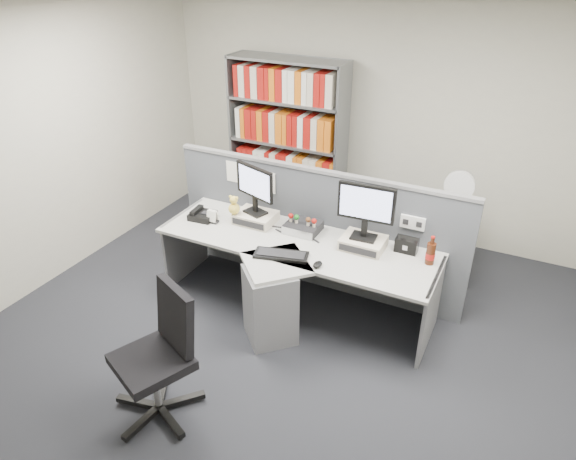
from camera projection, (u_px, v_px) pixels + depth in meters
The scene contains 21 objects.
ground at pixel (254, 356), 4.45m from camera, with size 5.50×5.50×0.00m, color #2B2C32.
room_shell at pixel (246, 161), 3.58m from camera, with size 5.04×5.54×2.72m.
partition at pixel (315, 228), 5.11m from camera, with size 3.00×0.08×1.27m.
desk at pixel (285, 277), 4.69m from camera, with size 2.60×1.20×0.72m.
monitor_riser_left at pixel (256, 218), 5.04m from camera, with size 0.38×0.31×0.10m.
monitor_riser_right at pixel (363, 243), 4.61m from camera, with size 0.38×0.31×0.10m.
monitor_left at pixel (255, 186), 4.88m from camera, with size 0.46×0.21×0.48m.
monitor_right at pixel (366, 207), 4.44m from camera, with size 0.50×0.17×0.51m.
desktop_pc at pixel (303, 227), 4.89m from camera, with size 0.31×0.28×0.08m.
figurines at pixel (302, 219), 4.83m from camera, with size 0.29×0.05×0.09m.
keyboard at pixel (281, 255), 4.50m from camera, with size 0.50×0.29×0.03m.
mouse at pixel (318, 265), 4.36m from camera, with size 0.07×0.11×0.04m, color black.
desk_phone at pixel (202, 215), 5.12m from camera, with size 0.25×0.23×0.10m.
desk_calendar at pixel (213, 217), 5.04m from camera, with size 0.11×0.08×0.13m.
plush_toy at pixel (234, 206), 4.96m from camera, with size 0.11×0.11×0.19m.
speaker at pixel (407, 245), 4.55m from camera, with size 0.20×0.11×0.13m, color black.
cola_bottle at pixel (431, 254), 4.36m from camera, with size 0.08×0.08×0.26m.
shelving_unit at pixel (287, 145), 6.24m from camera, with size 1.41×0.40×2.00m.
filing_cabinet at pixel (449, 247), 5.37m from camera, with size 0.45×0.61×0.70m.
desk_fan at pixel (459, 189), 5.05m from camera, with size 0.29×0.18×0.50m.
office_chair at pixel (161, 351), 3.71m from camera, with size 0.68×0.69×1.02m.
Camera 1 is at (1.76, -2.89, 3.10)m, focal length 32.33 mm.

